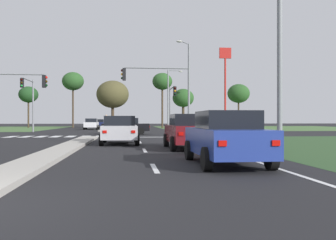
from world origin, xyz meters
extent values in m
plane|color=black|center=(0.00, 30.00, 0.00)|extent=(200.00, 200.00, 0.00)
cube|color=#476B38|center=(25.50, 54.50, 0.00)|extent=(35.00, 35.00, 0.01)
cube|color=#ADA89E|center=(0.00, 11.00, 0.07)|extent=(1.20, 22.00, 0.14)
cube|color=gray|center=(0.00, 55.00, 0.07)|extent=(1.20, 36.00, 0.14)
cube|color=silver|center=(3.50, 4.44, 0.01)|extent=(0.14, 2.00, 0.01)
cube|color=silver|center=(3.50, 10.44, 0.01)|extent=(0.14, 2.00, 0.01)
cube|color=silver|center=(3.50, 16.44, 0.01)|extent=(0.14, 2.00, 0.01)
cube|color=silver|center=(3.50, 22.44, 0.01)|extent=(0.14, 2.00, 0.01)
cube|color=silver|center=(6.85, 12.00, 0.01)|extent=(0.14, 24.00, 0.01)
cube|color=silver|center=(3.80, 23.00, 0.01)|extent=(6.40, 0.50, 0.01)
cube|color=silver|center=(-6.40, 24.80, 0.01)|extent=(0.70, 2.80, 0.01)
cube|color=silver|center=(-5.25, 24.80, 0.01)|extent=(0.70, 2.80, 0.01)
cube|color=silver|center=(-4.10, 24.80, 0.01)|extent=(0.70, 2.80, 0.01)
cube|color=silver|center=(-2.95, 24.80, 0.01)|extent=(0.70, 2.80, 0.01)
cube|color=silver|center=(-1.80, 24.80, 0.01)|extent=(0.70, 2.80, 0.01)
cube|color=silver|center=(-0.65, 24.80, 0.01)|extent=(0.70, 2.80, 0.01)
cube|color=silver|center=(0.50, 24.80, 0.01)|extent=(0.70, 2.80, 0.01)
cube|color=silver|center=(1.65, 24.80, 0.01)|extent=(0.70, 2.80, 0.01)
cube|color=black|center=(2.59, 28.88, 0.66)|extent=(4.31, 1.86, 0.68)
cube|color=black|center=(2.74, 28.88, 1.26)|extent=(1.98, 1.64, 0.52)
cube|color=red|center=(4.76, 28.17, 0.73)|extent=(0.04, 0.20, 0.14)
cube|color=red|center=(4.76, 29.59, 0.73)|extent=(0.04, 0.20, 0.14)
cylinder|color=black|center=(1.20, 27.95, 0.32)|extent=(0.64, 0.22, 0.64)
cylinder|color=black|center=(1.20, 29.81, 0.32)|extent=(0.64, 0.22, 0.64)
cylinder|color=black|center=(3.97, 27.95, 0.32)|extent=(0.64, 0.22, 0.64)
cylinder|color=black|center=(3.97, 29.81, 0.32)|extent=(0.64, 0.22, 0.64)
cube|color=maroon|center=(5.54, 11.23, 0.70)|extent=(1.72, 4.56, 0.76)
cube|color=black|center=(5.54, 11.08, 1.34)|extent=(1.52, 2.10, 0.52)
cube|color=red|center=(4.88, 8.93, 0.78)|extent=(0.20, 0.04, 0.14)
cube|color=red|center=(6.19, 8.93, 0.78)|extent=(0.20, 0.04, 0.14)
cylinder|color=black|center=(4.68, 12.69, 0.32)|extent=(0.22, 0.64, 0.64)
cylinder|color=black|center=(6.40, 12.69, 0.32)|extent=(0.22, 0.64, 0.64)
cylinder|color=black|center=(4.68, 9.77, 0.32)|extent=(0.22, 0.64, 0.64)
cylinder|color=black|center=(6.40, 9.77, 0.32)|extent=(0.22, 0.64, 0.64)
cube|color=#B7B7BC|center=(2.34, 15.01, 0.68)|extent=(1.85, 4.34, 0.71)
cube|color=black|center=(2.34, 14.86, 1.29)|extent=(1.63, 2.00, 0.52)
cube|color=red|center=(1.64, 12.82, 0.75)|extent=(0.20, 0.04, 0.14)
cube|color=red|center=(3.04, 12.82, 0.75)|extent=(0.20, 0.04, 0.14)
cylinder|color=black|center=(1.42, 16.40, 0.32)|extent=(0.22, 0.64, 0.64)
cylinder|color=black|center=(3.26, 16.40, 0.32)|extent=(0.22, 0.64, 0.64)
cylinder|color=black|center=(1.42, 13.62, 0.32)|extent=(0.22, 0.64, 0.64)
cylinder|color=black|center=(3.26, 13.62, 0.32)|extent=(0.22, 0.64, 0.64)
cube|color=#161E47|center=(-2.41, 63.99, 0.63)|extent=(1.78, 4.41, 0.63)
cube|color=black|center=(-2.41, 64.14, 1.21)|extent=(1.56, 2.03, 0.52)
cube|color=red|center=(-1.73, 66.21, 0.70)|extent=(0.20, 0.04, 0.14)
cube|color=red|center=(-3.08, 66.21, 0.70)|extent=(0.20, 0.04, 0.14)
cylinder|color=black|center=(-1.52, 62.57, 0.32)|extent=(0.22, 0.64, 0.64)
cylinder|color=black|center=(-3.29, 62.57, 0.32)|extent=(0.22, 0.64, 0.64)
cylinder|color=black|center=(-1.52, 65.40, 0.32)|extent=(0.22, 0.64, 0.64)
cylinder|color=black|center=(-3.29, 65.40, 0.32)|extent=(0.22, 0.64, 0.64)
cube|color=silver|center=(-2.28, 47.30, 0.67)|extent=(1.72, 4.27, 0.70)
cube|color=black|center=(-2.28, 47.45, 1.28)|extent=(1.51, 1.96, 0.52)
cube|color=red|center=(-1.63, 49.45, 0.74)|extent=(0.20, 0.04, 0.14)
cube|color=red|center=(-2.94, 49.45, 0.74)|extent=(0.20, 0.04, 0.14)
cylinder|color=black|center=(-1.42, 45.93, 0.32)|extent=(0.22, 0.64, 0.64)
cylinder|color=black|center=(-3.14, 45.93, 0.32)|extent=(0.22, 0.64, 0.64)
cylinder|color=black|center=(-1.42, 48.66, 0.32)|extent=(0.22, 0.64, 0.64)
cylinder|color=black|center=(-3.14, 48.66, 0.32)|extent=(0.22, 0.64, 0.64)
cube|color=navy|center=(5.67, 5.10, 0.70)|extent=(1.74, 4.38, 0.76)
cube|color=black|center=(5.67, 4.95, 1.34)|extent=(1.53, 2.02, 0.52)
cube|color=red|center=(5.01, 2.89, 0.77)|extent=(0.20, 0.04, 0.14)
cube|color=red|center=(6.33, 2.89, 0.77)|extent=(0.20, 0.04, 0.14)
cylinder|color=black|center=(4.80, 6.50, 0.32)|extent=(0.22, 0.64, 0.64)
cylinder|color=black|center=(6.54, 6.50, 0.32)|extent=(0.22, 0.64, 0.64)
cylinder|color=black|center=(4.80, 3.70, 0.32)|extent=(0.22, 0.64, 0.64)
cylinder|color=black|center=(6.54, 3.70, 0.32)|extent=(0.22, 0.64, 0.64)
cylinder|color=gray|center=(-5.58, 23.40, 4.80)|extent=(4.04, 0.12, 0.12)
cube|color=black|center=(-3.56, 23.40, 4.27)|extent=(0.26, 0.32, 0.95)
sphere|color=red|center=(-3.40, 23.40, 4.57)|extent=(0.20, 0.20, 0.20)
sphere|color=#3A2405|center=(-3.40, 23.40, 4.27)|extent=(0.20, 0.20, 0.20)
sphere|color=black|center=(-3.40, 23.40, 3.97)|extent=(0.20, 0.20, 0.20)
cylinder|color=gray|center=(7.60, 36.60, 2.54)|extent=(0.18, 0.18, 5.08)
cylinder|color=gray|center=(7.60, 34.42, 4.83)|extent=(0.12, 4.35, 0.12)
cube|color=black|center=(7.60, 32.25, 4.30)|extent=(0.32, 0.26, 0.95)
sphere|color=#360503|center=(7.60, 32.09, 4.60)|extent=(0.20, 0.20, 0.20)
sphere|color=orange|center=(7.60, 32.09, 4.30)|extent=(0.20, 0.20, 0.20)
sphere|color=black|center=(7.60, 32.09, 4.00)|extent=(0.20, 0.20, 0.20)
cylinder|color=gray|center=(-7.60, 36.60, 2.89)|extent=(0.18, 0.18, 5.78)
cylinder|color=gray|center=(-7.60, 34.44, 5.53)|extent=(0.12, 4.33, 0.12)
cube|color=black|center=(-7.60, 32.27, 5.00)|extent=(0.32, 0.26, 0.95)
sphere|color=#360503|center=(-7.60, 32.11, 5.30)|extent=(0.20, 0.20, 0.20)
sphere|color=#3A2405|center=(-7.60, 32.11, 5.00)|extent=(0.20, 0.20, 0.20)
sphere|color=green|center=(-7.60, 32.11, 4.70)|extent=(0.20, 0.20, 0.20)
cylinder|color=gray|center=(7.60, 23.40, 2.83)|extent=(0.18, 0.18, 5.67)
cylinder|color=gray|center=(5.05, 23.40, 5.42)|extent=(5.10, 0.12, 0.12)
cube|color=black|center=(2.50, 23.40, 4.89)|extent=(0.26, 0.32, 0.95)
sphere|color=#360503|center=(2.34, 23.40, 5.19)|extent=(0.20, 0.20, 0.20)
sphere|color=orange|center=(2.34, 23.40, 4.89)|extent=(0.20, 0.20, 0.20)
sphere|color=black|center=(2.34, 23.40, 4.59)|extent=(0.20, 0.20, 0.20)
cylinder|color=gray|center=(8.55, 7.91, 4.14)|extent=(0.20, 0.20, 8.27)
cylinder|color=gray|center=(8.55, 29.07, 4.30)|extent=(0.20, 0.20, 8.61)
cylinder|color=gray|center=(7.97, 28.23, 8.51)|extent=(1.23, 1.73, 0.10)
ellipsoid|color=#B2B2A8|center=(7.40, 27.40, 8.41)|extent=(0.56, 0.28, 0.20)
cylinder|color=gray|center=(8.55, 47.37, 4.27)|extent=(0.20, 0.20, 8.54)
cylinder|color=gray|center=(9.46, 47.38, 8.44)|extent=(1.83, 0.12, 0.10)
ellipsoid|color=#B2B2A8|center=(10.37, 47.39, 8.34)|extent=(0.56, 0.28, 0.20)
cylinder|color=#335184|center=(0.10, 41.42, 0.54)|extent=(0.16, 0.16, 0.80)
cylinder|color=#9E8966|center=(0.10, 41.42, 1.35)|extent=(0.34, 0.34, 0.83)
sphere|color=tan|center=(0.10, 41.42, 1.89)|extent=(0.24, 0.24, 0.24)
cylinder|color=red|center=(17.43, 49.18, 5.32)|extent=(0.28, 0.28, 10.64)
cube|color=red|center=(17.43, 49.18, 11.44)|extent=(1.80, 0.30, 1.60)
torus|color=yellow|center=(17.04, 49.35, 11.44)|extent=(0.96, 0.16, 0.96)
torus|color=yellow|center=(17.83, 49.35, 11.44)|extent=(0.96, 0.16, 0.96)
cylinder|color=#423323|center=(-14.19, 60.36, 2.40)|extent=(0.28, 0.28, 4.81)
ellipsoid|color=#1E421E|center=(-14.19, 60.36, 5.71)|extent=(3.27, 3.27, 2.78)
cylinder|color=#423323|center=(-6.54, 59.26, 3.48)|extent=(0.28, 0.28, 6.96)
ellipsoid|color=#285123|center=(-6.54, 59.26, 7.96)|extent=(3.66, 3.66, 3.11)
cylinder|color=#423323|center=(0.32, 55.84, 2.04)|extent=(0.48, 0.48, 4.09)
ellipsoid|color=#4C4728|center=(0.32, 55.84, 5.54)|extent=(5.28, 5.28, 4.49)
cylinder|color=#423323|center=(8.57, 56.57, 3.46)|extent=(0.31, 0.31, 6.91)
ellipsoid|color=#285123|center=(8.57, 56.57, 7.83)|extent=(3.34, 3.34, 2.84)
cylinder|color=#423323|center=(12.34, 57.98, 2.07)|extent=(0.44, 0.44, 4.13)
ellipsoid|color=#285123|center=(12.34, 57.98, 5.15)|extent=(3.70, 3.70, 3.14)
cylinder|color=#423323|center=(22.74, 59.80, 2.51)|extent=(0.30, 0.30, 5.03)
ellipsoid|color=#285123|center=(22.74, 59.80, 6.13)|extent=(4.01, 4.01, 3.41)
camera|label=1|loc=(2.76, -5.78, 1.33)|focal=39.84mm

